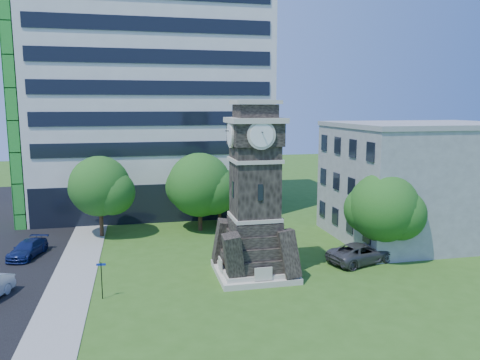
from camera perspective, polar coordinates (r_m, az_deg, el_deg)
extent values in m
plane|color=#315919|center=(31.59, -2.76, -13.04)|extent=(160.00, 160.00, 0.00)
cube|color=gray|center=(36.16, -19.46, -10.60)|extent=(3.00, 70.00, 0.06)
cube|color=beige|center=(33.92, 1.75, -11.08)|extent=(5.40, 5.40, 0.40)
cube|color=beige|center=(33.80, 1.75, -10.52)|extent=(4.80, 4.80, 0.30)
cube|color=black|center=(32.19, 1.81, 0.70)|extent=(3.00, 3.00, 6.40)
cube|color=beige|center=(32.76, 1.78, -4.50)|extent=(3.25, 3.25, 0.25)
cube|color=beige|center=(32.06, 1.81, 2.47)|extent=(3.25, 3.25, 0.25)
cube|color=black|center=(30.90, 2.49, -1.53)|extent=(0.35, 0.08, 1.10)
cube|color=black|center=(31.90, 1.83, 5.68)|extent=(3.30, 3.30, 1.60)
cube|color=beige|center=(31.86, 1.84, 7.30)|extent=(3.70, 3.70, 0.35)
cylinder|color=white|center=(30.19, 2.67, 5.49)|extent=(1.56, 0.06, 1.56)
cylinder|color=white|center=(31.51, -1.30, 5.64)|extent=(0.06, 1.56, 1.56)
cube|color=black|center=(31.85, 1.84, 8.38)|extent=(2.60, 2.60, 0.90)
cube|color=beige|center=(31.85, 1.85, 9.46)|extent=(3.00, 3.00, 0.25)
cube|color=silver|center=(54.93, -10.75, 11.12)|extent=(25.00, 15.00, 28.00)
cube|color=black|center=(48.70, -10.05, -2.78)|extent=(24.50, 0.80, 4.00)
cube|color=#A0A2A5|center=(45.00, 21.25, -0.35)|extent=(15.00, 12.00, 10.00)
cube|color=#A0A2A5|center=(44.51, 21.63, 6.27)|extent=(15.20, 12.20, 0.40)
imported|color=#121E50|center=(41.06, -24.47, -7.66)|extent=(2.89, 4.73, 1.28)
imported|color=#444549|center=(37.27, 14.53, -8.60)|extent=(5.94, 3.99, 1.51)
cube|color=black|center=(32.68, -0.83, -11.58)|extent=(0.06, 0.46, 0.72)
cube|color=black|center=(33.05, 2.18, -11.34)|extent=(0.06, 0.46, 0.72)
cube|color=black|center=(32.82, 0.69, -11.30)|extent=(1.84, 0.49, 0.04)
cube|color=black|center=(32.93, 0.60, -10.70)|extent=(1.84, 0.04, 0.41)
cylinder|color=black|center=(30.75, -16.50, -11.69)|extent=(0.06, 0.06, 2.36)
cube|color=#0D1892|center=(30.40, -16.59, -9.85)|extent=(0.57, 0.04, 0.14)
cylinder|color=#332114|center=(44.65, -16.54, -4.94)|extent=(0.35, 0.35, 2.73)
sphere|color=#396A1F|center=(43.98, -16.74, -0.71)|extent=(5.46, 5.46, 5.46)
sphere|color=#396A1F|center=(43.47, -15.32, -1.48)|extent=(4.09, 4.09, 4.09)
sphere|color=#396A1F|center=(44.79, -17.88, -0.99)|extent=(3.82, 3.82, 3.82)
cylinder|color=#332114|center=(45.09, -4.88, -4.55)|extent=(0.40, 0.40, 2.59)
sphere|color=#275619|center=(44.45, -4.93, -0.58)|extent=(6.08, 6.08, 6.08)
sphere|color=#275619|center=(44.12, -3.26, -1.30)|extent=(4.56, 4.56, 4.56)
sphere|color=#275619|center=(45.12, -6.40, -0.83)|extent=(4.26, 4.26, 4.26)
cylinder|color=#332114|center=(47.31, -2.50, -4.20)|extent=(0.33, 0.33, 2.07)
sphere|color=#32641D|center=(46.79, -2.52, -1.18)|extent=(4.34, 4.34, 4.34)
sphere|color=#32641D|center=(46.60, -1.37, -1.72)|extent=(3.25, 3.25, 3.25)
sphere|color=#32641D|center=(47.24, -3.54, -1.38)|extent=(3.04, 3.04, 3.04)
cylinder|color=#332114|center=(38.19, 16.88, -7.55)|extent=(0.34, 0.34, 2.43)
sphere|color=#235B1B|center=(37.47, 17.09, -3.20)|extent=(5.34, 5.34, 5.34)
sphere|color=#235B1B|center=(37.66, 18.88, -3.96)|extent=(4.01, 4.01, 4.01)
sphere|color=#235B1B|center=(37.65, 15.33, -3.48)|extent=(3.74, 3.74, 3.74)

